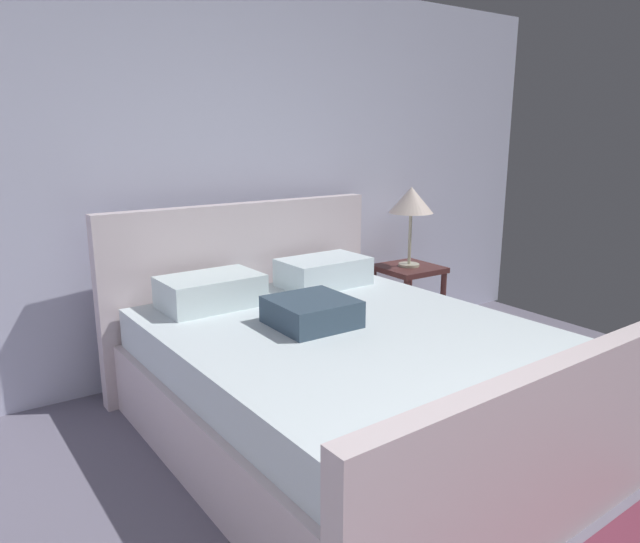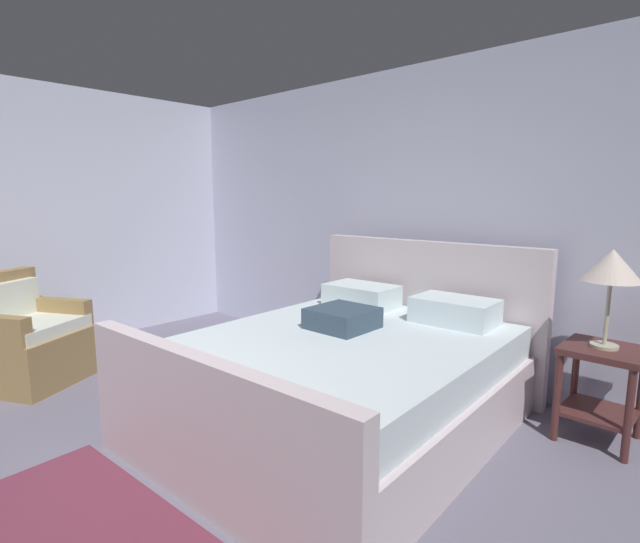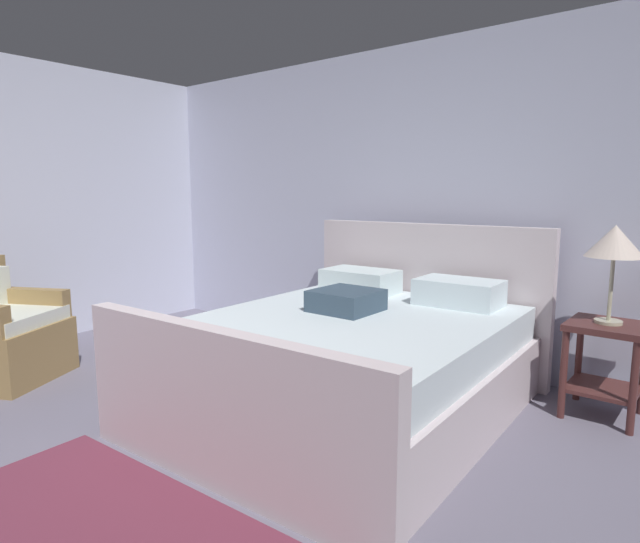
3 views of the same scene
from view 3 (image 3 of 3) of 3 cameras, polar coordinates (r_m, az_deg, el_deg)
The scene contains 5 objects.
ground_plane at distance 2.73m, azimuth -25.69°, elevation -23.46°, with size 5.97×6.01×0.02m, color slate.
wall_back at distance 4.53m, azimuth 10.73°, elevation 7.08°, with size 6.09×0.12×2.59m, color silver.
bed at distance 3.45m, azimuth 3.59°, elevation -9.30°, with size 2.01×2.38×1.16m.
nightstand_right at distance 3.77m, azimuth 28.40°, elevation -7.84°, with size 0.44×0.44×0.60m.
table_lamp_right at distance 3.65m, azimuth 29.17°, elevation 2.66°, with size 0.33×0.33×0.61m.
Camera 3 is at (2.15, -0.93, 1.40)m, focal length 29.69 mm.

